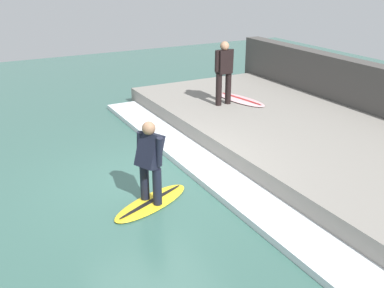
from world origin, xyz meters
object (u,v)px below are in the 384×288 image
object	(u,v)px
surfer_waiting_near	(224,70)
surfboard_waiting_near	(241,100)
surfer_riding	(150,158)
surfboard_riding	(152,202)

from	to	relation	value
surfer_waiting_near	surfboard_waiting_near	size ratio (longest dim) A/B	0.94
surfer_riding	surfboard_waiting_near	bearing A→B (deg)	38.84
surfboard_riding	surfer_riding	distance (m)	0.87
surfboard_waiting_near	surfer_riding	bearing A→B (deg)	-141.16
surfboard_riding	surfer_waiting_near	size ratio (longest dim) A/B	1.07
surfboard_riding	surfboard_waiting_near	world-z (taller)	surfboard_waiting_near
surfboard_riding	surfer_riding	world-z (taller)	surfer_riding
surfboard_riding	surfer_waiting_near	bearing A→B (deg)	42.89
surfboard_riding	surfer_riding	size ratio (longest dim) A/B	1.20
surfboard_riding	surfboard_waiting_near	distance (m)	5.41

